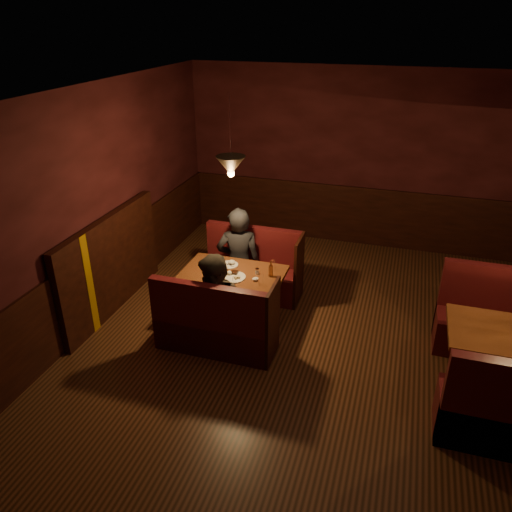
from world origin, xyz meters
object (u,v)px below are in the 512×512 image
(main_table, at_px, (234,283))
(diner_b, at_px, (216,291))
(main_bench_near, at_px, (215,329))
(main_bench_far, at_px, (253,273))
(diner_a, at_px, (238,241))
(second_bench_far, at_px, (502,327))

(main_table, distance_m, diner_b, 0.68)
(main_bench_near, bearing_deg, main_table, 91.17)
(main_bench_far, bearing_deg, main_bench_near, -90.00)
(main_table, bearing_deg, diner_a, 103.93)
(main_table, bearing_deg, diner_b, -89.10)
(second_bench_far, bearing_deg, main_bench_far, 172.02)
(diner_b, bearing_deg, main_table, 99.30)
(second_bench_far, relative_size, diner_b, 0.94)
(main_bench_far, relative_size, second_bench_far, 0.97)
(main_bench_near, bearing_deg, second_bench_far, 17.43)
(main_table, xyz_separation_m, second_bench_far, (3.20, 0.28, -0.20))
(main_bench_far, distance_m, diner_b, 1.44)
(main_bench_far, distance_m, main_bench_near, 1.45)
(main_bench_far, relative_size, diner_b, 0.91)
(main_table, distance_m, diner_a, 0.68)
(second_bench_far, bearing_deg, diner_a, 174.62)
(diner_a, distance_m, diner_b, 1.24)
(main_bench_far, bearing_deg, main_table, -91.16)
(diner_b, bearing_deg, second_bench_far, 24.34)
(main_table, distance_m, second_bench_far, 3.22)
(main_bench_near, height_order, diner_b, diner_b)
(main_bench_far, xyz_separation_m, second_bench_far, (3.18, -0.45, 0.02))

